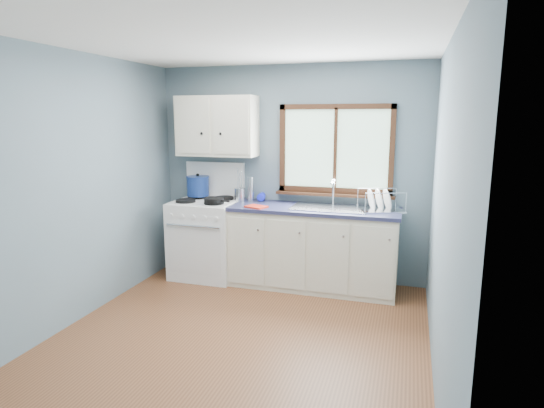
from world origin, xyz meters
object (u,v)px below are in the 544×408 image
(utensil_crock, at_px, (240,195))
(dish_rack, at_px, (380,205))
(gas_range, at_px, (207,236))
(base_cabinets, at_px, (313,252))
(thermos, at_px, (251,189))
(sink, at_px, (330,214))
(skillet, at_px, (214,200))
(stockpot, at_px, (198,186))

(utensil_crock, relative_size, dish_rack, 0.74)
(gas_range, distance_m, base_cabinets, 1.31)
(gas_range, height_order, thermos, gas_range)
(sink, distance_m, skillet, 1.31)
(gas_range, xyz_separation_m, skillet, (0.19, -0.18, 0.49))
(thermos, bearing_deg, skillet, -133.30)
(gas_range, distance_m, skillet, 0.55)
(base_cabinets, distance_m, thermos, 1.04)
(sink, height_order, utensil_crock, utensil_crock)
(utensil_crock, bearing_deg, gas_range, -162.53)
(stockpot, distance_m, utensil_crock, 0.55)
(skillet, relative_size, utensil_crock, 0.89)
(stockpot, relative_size, thermos, 1.08)
(gas_range, distance_m, stockpot, 0.62)
(utensil_crock, height_order, thermos, utensil_crock)
(utensil_crock, xyz_separation_m, thermos, (0.12, 0.04, 0.07))
(sink, distance_m, stockpot, 1.66)
(thermos, bearing_deg, sink, -8.29)
(gas_range, bearing_deg, base_cabinets, 0.82)
(thermos, bearing_deg, stockpot, -177.78)
(sink, bearing_deg, stockpot, 175.98)
(gas_range, relative_size, sink, 1.62)
(dish_rack, bearing_deg, base_cabinets, 162.79)
(dish_rack, bearing_deg, stockpot, 157.75)
(sink, xyz_separation_m, utensil_crock, (-1.10, 0.10, 0.14))
(gas_range, relative_size, thermos, 4.58)
(base_cabinets, bearing_deg, sink, -0.13)
(gas_range, bearing_deg, dish_rack, 1.59)
(thermos, distance_m, dish_rack, 1.51)
(base_cabinets, height_order, thermos, thermos)
(gas_range, xyz_separation_m, thermos, (0.51, 0.16, 0.58))
(skillet, bearing_deg, sink, 26.34)
(dish_rack, bearing_deg, gas_range, 161.39)
(utensil_crock, bearing_deg, sink, -5.41)
(stockpot, bearing_deg, dish_rack, -2.05)
(utensil_crock, bearing_deg, dish_rack, -2.33)
(gas_range, xyz_separation_m, utensil_crock, (0.39, 0.12, 0.51))
(gas_range, distance_m, utensil_crock, 0.65)
(skillet, distance_m, utensil_crock, 0.36)
(base_cabinets, xyz_separation_m, dish_rack, (0.71, 0.04, 0.57))
(base_cabinets, height_order, skillet, skillet)
(gas_range, relative_size, utensil_crock, 3.38)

